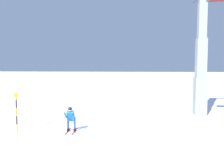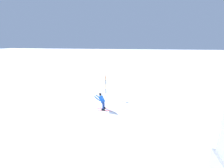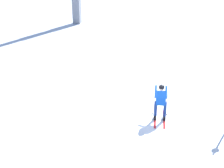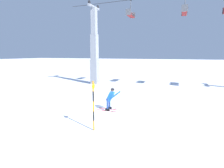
% 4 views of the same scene
% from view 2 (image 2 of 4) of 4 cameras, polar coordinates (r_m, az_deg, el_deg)
% --- Properties ---
extents(ground_plane, '(260.00, 260.00, 0.00)m').
position_cam_2_polar(ground_plane, '(14.26, -2.84, -9.55)').
color(ground_plane, white).
extents(skier_carving_main, '(1.61, 0.72, 1.69)m').
position_cam_2_polar(skier_carving_main, '(14.20, -3.71, -5.73)').
color(skier_carving_main, red).
rests_on(skier_carving_main, ground_plane).
extents(trail_marker_pole, '(0.07, 0.28, 2.49)m').
position_cam_2_polar(trail_marker_pole, '(17.10, -2.23, -0.65)').
color(trail_marker_pole, orange).
rests_on(trail_marker_pole, ground_plane).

